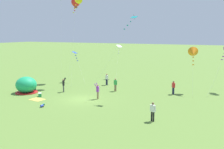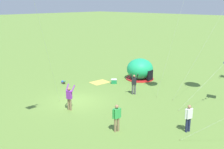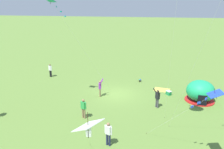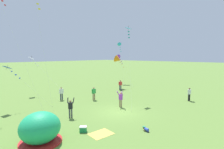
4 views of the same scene
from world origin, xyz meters
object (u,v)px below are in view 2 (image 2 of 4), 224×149
(person_near_tent, at_px, (117,117))
(person_far_back, at_px, (189,117))
(cooler_box, at_px, (114,81))
(person_flying_kite, at_px, (69,97))
(person_with_toddler, at_px, (134,83))
(toddler_crawling, at_px, (63,82))
(popup_tent, at_px, (140,69))

(person_near_tent, bearing_deg, person_far_back, 132.66)
(cooler_box, bearing_deg, person_flying_kite, 16.33)
(person_with_toddler, bearing_deg, person_far_back, 65.35)
(cooler_box, bearing_deg, person_far_back, 67.34)
(toddler_crawling, xyz_separation_m, person_flying_kite, (3.52, 5.49, 0.82))
(person_near_tent, height_order, person_with_toddler, person_with_toddler)
(toddler_crawling, bearing_deg, person_with_toddler, 108.64)
(popup_tent, xyz_separation_m, person_with_toddler, (4.07, 2.46, 0.00))
(cooler_box, bearing_deg, toddler_crawling, -45.58)
(cooler_box, distance_m, person_far_back, 10.69)
(cooler_box, xyz_separation_m, person_flying_kite, (6.92, 2.03, 0.78))
(popup_tent, bearing_deg, toddler_crawling, -34.15)
(popup_tent, distance_m, person_near_tent, 11.56)
(person_near_tent, relative_size, person_far_back, 1.00)
(popup_tent, xyz_separation_m, person_near_tent, (9.97, 5.85, -0.03))
(toddler_crawling, relative_size, person_far_back, 0.32)
(popup_tent, bearing_deg, person_flying_kite, 6.82)
(cooler_box, relative_size, person_near_tent, 0.37)
(person_far_back, bearing_deg, person_flying_kite, -70.23)
(person_near_tent, relative_size, person_flying_kite, 0.91)
(person_flying_kite, bearing_deg, cooler_box, -163.67)
(person_far_back, bearing_deg, toddler_crawling, -93.08)
(person_with_toddler, xyz_separation_m, person_far_back, (3.00, 6.54, -0.03))
(toddler_crawling, bearing_deg, person_far_back, 86.92)
(popup_tent, height_order, person_with_toddler, popup_tent)
(person_near_tent, bearing_deg, person_flying_kite, -91.13)
(person_with_toddler, bearing_deg, toddler_crawling, -71.36)
(cooler_box, xyz_separation_m, person_with_toddler, (1.11, 3.31, 0.78))
(toddler_crawling, height_order, person_flying_kite, person_flying_kite)
(cooler_box, bearing_deg, person_near_tent, 43.69)
(person_with_toddler, height_order, person_flying_kite, same)
(person_with_toddler, bearing_deg, person_near_tent, 29.88)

